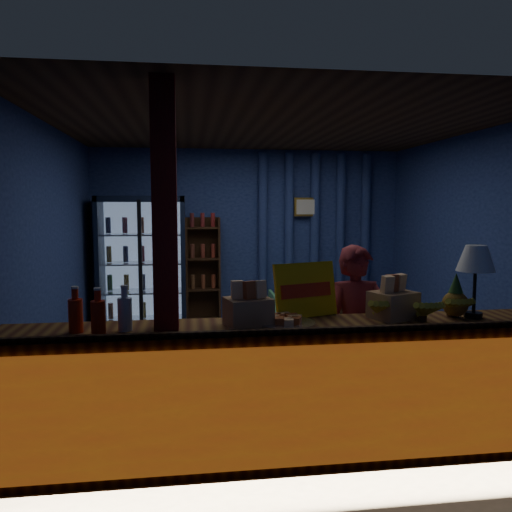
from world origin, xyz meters
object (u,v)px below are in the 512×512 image
(shopkeeper, at_px, (356,335))
(pastry_tray, at_px, (286,322))
(table_lamp, at_px, (476,261))
(green_chair, at_px, (294,313))

(shopkeeper, relative_size, pastry_tray, 3.56)
(shopkeeper, height_order, table_lamp, table_lamp)
(green_chair, distance_m, table_lamp, 3.49)
(green_chair, xyz_separation_m, table_lamp, (0.65, -3.26, 1.07))
(pastry_tray, bearing_deg, shopkeeper, 35.67)
(green_chair, relative_size, table_lamp, 1.23)
(green_chair, distance_m, pastry_tray, 3.44)
(pastry_tray, xyz_separation_m, table_lamp, (1.41, 0.03, 0.40))
(table_lamp, bearing_deg, pastry_tray, -178.83)
(green_chair, bearing_deg, table_lamp, 102.54)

